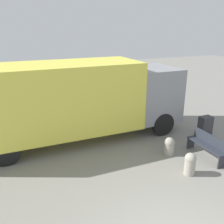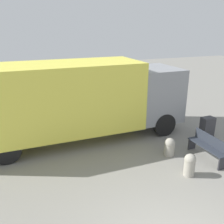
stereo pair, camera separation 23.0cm
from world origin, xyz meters
The scene contains 5 objects.
delivery_truck centered at (-0.42, 6.83, 1.86)m, with size 9.35×2.58×3.33m.
park_bench centered at (3.69, 3.32, 0.51)m, with size 0.42×1.75×0.90m.
bollard_near_bench centered at (2.33, 2.64, 0.42)m, with size 0.38×0.38×0.78m.
bollard_far_bench centered at (2.50, 4.05, 0.37)m, with size 0.40×0.40×0.70m.
utility_box centered at (5.00, 4.85, 0.46)m, with size 0.57×0.38×0.92m.
Camera 1 is at (-2.91, -3.01, 4.72)m, focal length 40.00 mm.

